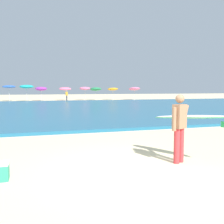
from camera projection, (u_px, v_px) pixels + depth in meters
The scene contains 12 objects.
ground_plane at pixel (138, 170), 5.98m from camera, with size 160.00×160.00×0.00m, color beige.
sea at pixel (58, 108), 24.32m from camera, with size 120.00×28.00×0.14m, color #1E6084.
surfer_with_board at pixel (185, 121), 6.68m from camera, with size 1.38×2.22×1.73m.
beach_umbrella_1 at pixel (9, 87), 38.38m from camera, with size 1.88×1.89×2.38m.
beach_umbrella_2 at pixel (27, 87), 37.89m from camera, with size 2.00×2.01×2.44m.
beach_umbrella_3 at pixel (41, 89), 39.94m from camera, with size 1.81×1.84×2.18m.
beach_umbrella_4 at pixel (65, 89), 41.58m from camera, with size 1.95×1.98×2.18m.
beach_umbrella_5 at pixel (85, 88), 42.10m from camera, with size 1.78×1.80×2.20m.
beach_umbrella_6 at pixel (96, 89), 42.13m from camera, with size 1.82×1.86×2.15m.
beach_umbrella_7 at pixel (113, 89), 44.38m from camera, with size 1.78×1.81×2.09m.
beach_umbrella_8 at pixel (134, 89), 44.21m from camera, with size 1.90×1.94×2.21m.
beachgoer_near_row_left at pixel (67, 95), 39.16m from camera, with size 0.32×0.20×1.58m.
Camera 1 is at (-2.27, -5.41, 1.87)m, focal length 41.80 mm.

